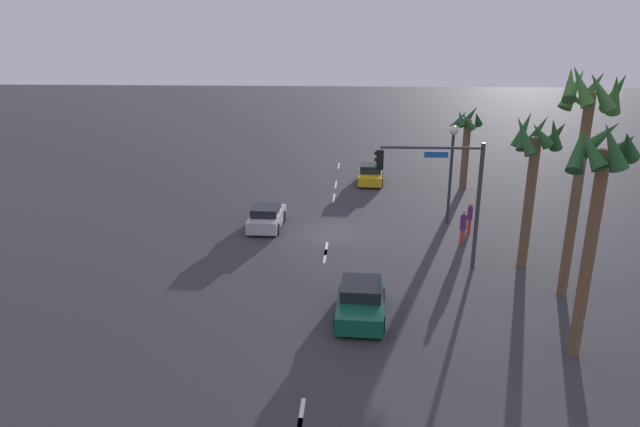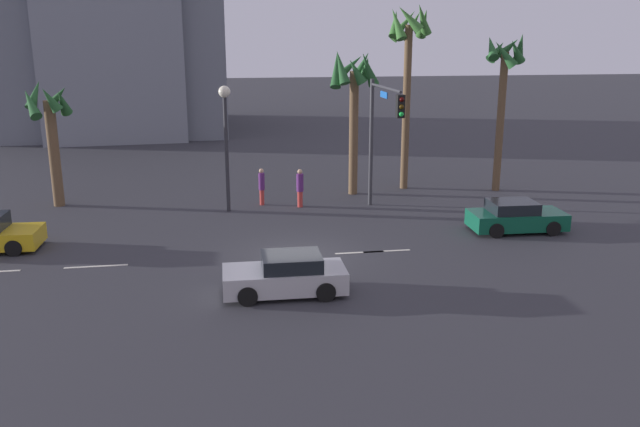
# 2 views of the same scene
# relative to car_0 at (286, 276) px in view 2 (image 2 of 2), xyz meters

# --- Properties ---
(ground_plane) EXTENTS (220.00, 220.00, 0.00)m
(ground_plane) POSITION_rel_car_0_xyz_m (0.89, 3.76, -0.63)
(ground_plane) COLOR #333338
(lane_stripe_2) EXTENTS (2.28, 0.14, 0.01)m
(lane_stripe_2) POSITION_rel_car_0_xyz_m (-6.64, 3.76, -0.62)
(lane_stripe_2) COLOR silver
(lane_stripe_2) RESTS_ON ground_plane
(lane_stripe_3) EXTENTS (1.94, 0.14, 0.01)m
(lane_stripe_3) POSITION_rel_car_0_xyz_m (3.33, 3.76, -0.62)
(lane_stripe_3) COLOR silver
(lane_stripe_3) RESTS_ON ground_plane
(lane_stripe_4) EXTENTS (1.90, 0.14, 0.01)m
(lane_stripe_4) POSITION_rel_car_0_xyz_m (4.42, 3.76, -0.62)
(lane_stripe_4) COLOR silver
(lane_stripe_4) RESTS_ON ground_plane
(car_0) EXTENTS (4.04, 1.93, 1.35)m
(car_0) POSITION_rel_car_0_xyz_m (0.00, 0.00, 0.00)
(car_0) COLOR #B7B7BC
(car_0) RESTS_ON ground_plane
(car_1) EXTENTS (4.12, 2.07, 1.35)m
(car_1) POSITION_rel_car_0_xyz_m (10.65, 5.55, -0.00)
(car_1) COLOR #0F5138
(car_1) RESTS_ON ground_plane
(traffic_signal) EXTENTS (0.32, 5.08, 6.23)m
(traffic_signal) POSITION_rel_car_0_xyz_m (5.52, 9.39, 3.60)
(traffic_signal) COLOR #38383D
(traffic_signal) RESTS_ON ground_plane
(streetlamp) EXTENTS (0.56, 0.56, 6.00)m
(streetlamp) POSITION_rel_car_0_xyz_m (-1.56, 10.95, 3.59)
(streetlamp) COLOR #2D2D33
(streetlamp) RESTS_ON ground_plane
(pedestrian_0) EXTENTS (0.44, 0.44, 1.91)m
(pedestrian_0) POSITION_rel_car_0_xyz_m (1.97, 11.20, 0.38)
(pedestrian_0) COLOR #BF3833
(pedestrian_0) RESTS_ON ground_plane
(pedestrian_1) EXTENTS (0.37, 0.37, 1.85)m
(pedestrian_1) POSITION_rel_car_0_xyz_m (0.13, 11.93, 0.37)
(pedestrian_1) COLOR #BF3833
(pedestrian_1) RESTS_ON ground_plane
(palm_tree_0) EXTENTS (2.22, 2.36, 8.43)m
(palm_tree_0) POSITION_rel_car_0_xyz_m (13.09, 13.05, 5.66)
(palm_tree_0) COLOR brown
(palm_tree_0) RESTS_ON ground_plane
(palm_tree_1) EXTENTS (2.65, 2.67, 7.60)m
(palm_tree_1) POSITION_rel_car_0_xyz_m (5.10, 13.55, 5.01)
(palm_tree_1) COLOR brown
(palm_tree_1) RESTS_ON ground_plane
(palm_tree_2) EXTENTS (2.43, 2.44, 6.26)m
(palm_tree_2) POSITION_rel_car_0_xyz_m (-9.95, 13.39, 3.58)
(palm_tree_2) COLOR brown
(palm_tree_2) RESTS_ON ground_plane
(palm_tree_3) EXTENTS (2.50, 2.55, 9.90)m
(palm_tree_3) POSITION_rel_car_0_xyz_m (8.23, 14.44, 6.93)
(palm_tree_3) COLOR brown
(palm_tree_3) RESTS_ON ground_plane
(building_0) EXTENTS (11.68, 14.67, 13.76)m
(building_0) POSITION_rel_car_0_xyz_m (-9.92, 39.19, 6.25)
(building_0) COLOR gray
(building_0) RESTS_ON ground_plane
(building_3) EXTENTS (18.47, 18.13, 20.99)m
(building_3) POSITION_rel_car_0_xyz_m (-10.13, 42.30, 9.86)
(building_3) COLOR slate
(building_3) RESTS_ON ground_plane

